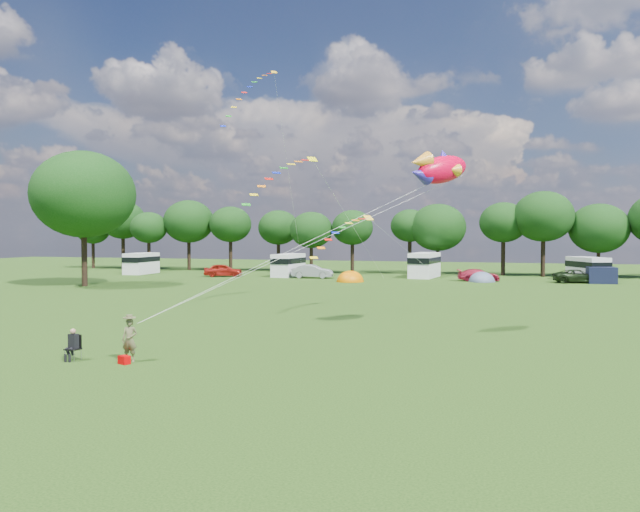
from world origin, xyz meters
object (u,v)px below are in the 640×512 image
(car_a, at_px, (223,270))
(tent_greyblue, at_px, (482,282))
(kite_flyer, at_px, (130,340))
(car_b, at_px, (312,271))
(car_d, at_px, (578,276))
(campervan_a, at_px, (141,263))
(tent_orange, at_px, (350,281))
(campervan_b, at_px, (288,264))
(campervan_d, at_px, (588,268))
(campervan_c, at_px, (425,264))
(big_tree, at_px, (83,195))
(car_c, at_px, (478,275))
(fish_kite, at_px, (438,169))
(camp_chair, at_px, (74,341))

(car_a, distance_m, tent_greyblue, 30.02)
(kite_flyer, bearing_deg, tent_greyblue, 68.32)
(car_b, distance_m, car_d, 28.89)
(campervan_a, distance_m, tent_orange, 29.23)
(car_d, bearing_deg, car_b, 84.34)
(campervan_b, height_order, tent_orange, campervan_b)
(campervan_b, height_order, campervan_d, campervan_b)
(car_a, bearing_deg, campervan_c, -94.73)
(big_tree, xyz_separation_m, car_a, (7.45, 15.97, -8.24))
(campervan_c, bearing_deg, tent_orange, 148.47)
(car_b, distance_m, kite_flyer, 47.45)
(car_c, xyz_separation_m, tent_orange, (-13.22, -4.81, -0.63))
(car_d, xyz_separation_m, campervan_b, (-32.49, 0.82, 0.76))
(car_b, distance_m, campervan_c, 13.26)
(car_c, bearing_deg, campervan_b, 74.62)
(campervan_d, bearing_deg, big_tree, 89.01)
(car_a, height_order, car_b, car_b)
(big_tree, relative_size, campervan_d, 2.27)
(car_b, relative_size, campervan_d, 0.76)
(car_c, height_order, car_d, car_d)
(car_c, relative_size, car_d, 0.85)
(campervan_b, bearing_deg, fish_kite, -146.61)
(tent_greyblue, bearing_deg, kite_flyer, -104.98)
(campervan_b, bearing_deg, camp_chair, -166.99)
(camp_chair, bearing_deg, kite_flyer, 20.61)
(tent_greyblue, relative_size, camp_chair, 2.37)
(camp_chair, bearing_deg, car_d, 73.34)
(car_b, bearing_deg, campervan_c, -74.95)
(big_tree, xyz_separation_m, car_d, (47.24, 17.88, -8.32))
(campervan_d, relative_size, tent_orange, 1.78)
(car_d, relative_size, tent_orange, 1.56)
(tent_orange, bearing_deg, campervan_b, 147.02)
(campervan_a, bearing_deg, campervan_c, -86.38)
(tent_orange, bearing_deg, car_b, 144.23)
(car_b, bearing_deg, big_tree, 126.99)
(car_a, height_order, car_c, car_a)
(tent_greyblue, bearing_deg, car_b, 179.81)
(tent_orange, height_order, tent_greyblue, tent_orange)
(big_tree, height_order, fish_kite, big_tree)
(car_a, relative_size, fish_kite, 1.24)
(kite_flyer, bearing_deg, camp_chair, -176.39)
(tent_orange, xyz_separation_m, camp_chair, (-1.30, -43.48, 0.77))
(tent_orange, xyz_separation_m, kite_flyer, (1.05, -43.06, 0.87))
(car_c, relative_size, campervan_c, 0.70)
(tent_greyblue, xyz_separation_m, kite_flyer, (-12.55, -46.93, 0.87))
(big_tree, bearing_deg, car_a, 64.99)
(campervan_a, relative_size, tent_greyblue, 1.77)
(car_c, relative_size, campervan_b, 0.77)
(kite_flyer, height_order, camp_chair, kite_flyer)
(campervan_d, height_order, tent_orange, campervan_d)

